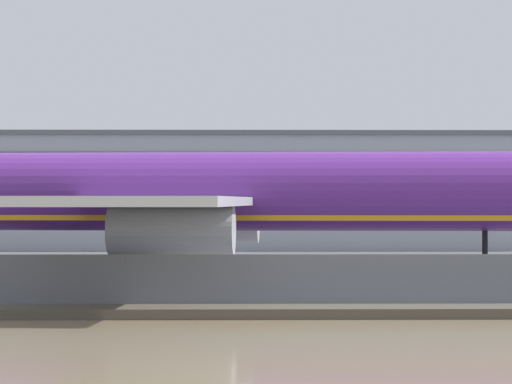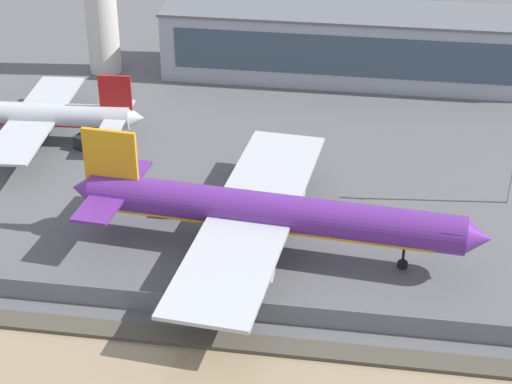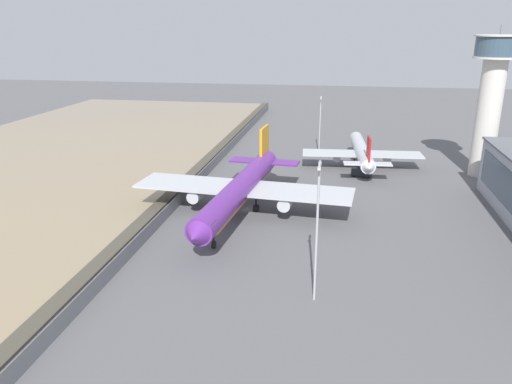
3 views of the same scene
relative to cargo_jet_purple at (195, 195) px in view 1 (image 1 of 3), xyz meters
The scene contains 5 objects.
ground_plane 6.71m from the cargo_jet_purple, 164.45° to the left, with size 500.00×500.00×0.00m, color #565659.
shoreline_seawall 20.69m from the cargo_jet_purple, 98.70° to the right, with size 320.00×3.00×0.50m.
perimeter_fence 16.11m from the cargo_jet_purple, 101.22° to the right, with size 280.00×0.10×2.80m.
cargo_jet_purple is the anchor object (origin of this frame).
terminal_building 64.13m from the cargo_jet_purple, 82.29° to the left, with size 74.40×16.47×13.35m.
Camera 1 is at (5.65, -78.43, 5.58)m, focal length 85.00 mm.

